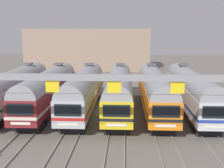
{
  "coord_description": "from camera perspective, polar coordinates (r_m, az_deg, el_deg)",
  "views": [
    {
      "loc": [
        2.77,
        -31.4,
        9.21
      ],
      "look_at": [
        1.09,
        3.06,
        2.68
      ],
      "focal_mm": 44.9,
      "sensor_mm": 36.0,
      "label": 1
    }
  ],
  "objects": [
    {
      "name": "ground_plane",
      "position": [
        32.85,
        -2.16,
        -5.58
      ],
      "size": [
        160.0,
        160.0,
        0.0
      ],
      "primitive_type": "plane",
      "color": "slate"
    },
    {
      "name": "track_bed",
      "position": [
        49.34,
        -0.47,
        0.05
      ],
      "size": [
        21.96,
        70.0,
        0.15
      ],
      "color": "gray",
      "rests_on": "ground"
    },
    {
      "name": "commuter_train_white",
      "position": [
        34.61,
        -19.32,
        -0.76
      ],
      "size": [
        2.88,
        18.06,
        5.05
      ],
      "color": "white",
      "rests_on": "ground"
    },
    {
      "name": "commuter_train_maroon",
      "position": [
        33.29,
        -12.78,
        -0.85
      ],
      "size": [
        2.88,
        18.06,
        5.05
      ],
      "color": "maroon",
      "rests_on": "ground"
    },
    {
      "name": "commuter_train_stainless",
      "position": [
        32.43,
        -5.8,
        -0.94
      ],
      "size": [
        2.88,
        18.06,
        5.05
      ],
      "color": "#B2B5BA",
      "rests_on": "ground"
    },
    {
      "name": "commuter_train_yellow",
      "position": [
        32.08,
        1.45,
        -1.02
      ],
      "size": [
        2.88,
        18.06,
        5.05
      ],
      "color": "gold",
      "rests_on": "ground"
    },
    {
      "name": "commuter_train_orange",
      "position": [
        32.25,
        8.73,
        -1.08
      ],
      "size": [
        2.88,
        18.06,
        5.05
      ],
      "color": "orange",
      "rests_on": "ground"
    },
    {
      "name": "commuter_train_silver",
      "position": [
        32.93,
        15.83,
        -1.12
      ],
      "size": [
        2.88,
        18.06,
        5.05
      ],
      "color": "silver",
      "rests_on": "ground"
    },
    {
      "name": "catenary_gantry",
      "position": [
        18.53,
        -5.87,
        -1.37
      ],
      "size": [
        25.7,
        0.44,
        6.97
      ],
      "color": "gray",
      "rests_on": "ground"
    },
    {
      "name": "maintenance_building",
      "position": [
        69.42,
        -4.78,
        7.11
      ],
      "size": [
        29.25,
        10.0,
        9.77
      ],
      "primitive_type": "cube",
      "color": "gray",
      "rests_on": "ground"
    }
  ]
}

